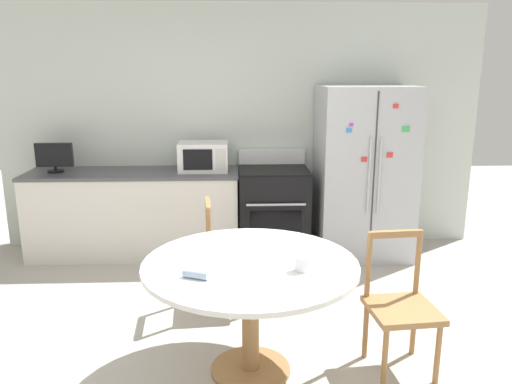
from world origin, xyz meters
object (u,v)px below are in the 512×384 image
Objects in this scene: oven_range at (273,211)px; microwave at (203,157)px; countertop_tv at (54,156)px; candle_glass at (302,265)px; dining_chair_far at (229,256)px; dining_chair_right at (401,307)px; refrigerator at (364,173)px.

oven_range is 0.93m from microwave.
countertop_tv is (-2.24, 0.02, 0.59)m from oven_range.
candle_glass is at bearing -73.13° from microwave.
dining_chair_right is at bearing 44.92° from dining_chair_far.
oven_range is 2.35m from candle_glass.
dining_chair_right is at bearing 12.82° from candle_glass.
refrigerator is at bearing -102.45° from dining_chair_right.
candle_glass is at bearing -112.65° from refrigerator.
refrigerator reaches higher than dining_chair_far.
countertop_tv is 0.41× the size of dining_chair_far.
oven_range is 11.92× the size of candle_glass.
candle_glass is (-0.01, -2.32, 0.34)m from oven_range.
oven_range is at bearing -78.15° from dining_chair_right.
microwave reaches higher than candle_glass.
oven_range is at bearing -0.63° from countertop_tv.
microwave reaches higher than dining_chair_right.
refrigerator is 3.51× the size of microwave.
microwave is (-0.73, 0.04, 0.58)m from oven_range.
oven_range is at bearing 176.37° from refrigerator.
countertop_tv is 4.08× the size of candle_glass.
countertop_tv reaches higher than candle_glass.
microwave is 1.52m from countertop_tv.
dining_chair_far is (0.26, -1.24, -0.61)m from microwave.
refrigerator is 1.02m from oven_range.
refrigerator reaches higher than microwave.
dining_chair_far is at bearing 112.02° from candle_glass.
refrigerator is at bearing -3.63° from oven_range.
refrigerator is 19.51× the size of candle_glass.
dining_chair_right is 1.00× the size of dining_chair_far.
microwave is at bearing 177.13° from oven_range.
countertop_tv is at bearing 178.49° from refrigerator.
refrigerator is at bearing -1.51° from countertop_tv.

